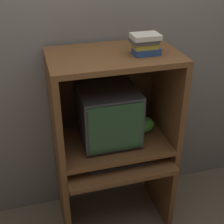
# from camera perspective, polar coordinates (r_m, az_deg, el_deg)

# --- Properties ---
(wall_back) EXTENTS (6.00, 0.06, 2.60)m
(wall_back) POSITION_cam_1_polar(r_m,az_deg,el_deg) (2.38, -1.92, 9.64)
(wall_back) COLOR gray
(wall_back) RESTS_ON ground_plane
(desk_base) EXTENTS (0.86, 0.61, 0.68)m
(desk_base) POSITION_cam_1_polar(r_m,az_deg,el_deg) (2.52, 0.48, -12.35)
(desk_base) COLOR brown
(desk_base) RESTS_ON ground_plane
(desk_monitor_shelf) EXTENTS (0.86, 0.53, 0.11)m
(desk_monitor_shelf) POSITION_cam_1_polar(r_m,az_deg,el_deg) (2.34, 0.23, -5.58)
(desk_monitor_shelf) COLOR brown
(desk_monitor_shelf) RESTS_ON desk_base
(hutch_upper) EXTENTS (0.86, 0.53, 0.67)m
(hutch_upper) POSITION_cam_1_polar(r_m,az_deg,el_deg) (2.14, 0.03, 4.87)
(hutch_upper) COLOR brown
(hutch_upper) RESTS_ON desk_monitor_shelf
(crt_monitor) EXTENTS (0.41, 0.40, 0.41)m
(crt_monitor) POSITION_cam_1_polar(r_m,az_deg,el_deg) (2.22, -0.66, -0.56)
(crt_monitor) COLOR #333338
(crt_monitor) RESTS_ON desk_monitor_shelf
(keyboard) EXTENTS (0.45, 0.14, 0.03)m
(keyboard) POSITION_cam_1_polar(r_m,az_deg,el_deg) (2.27, 1.31, -9.14)
(keyboard) COLOR #2D2D30
(keyboard) RESTS_ON desk_base
(mouse) EXTENTS (0.06, 0.04, 0.03)m
(mouse) POSITION_cam_1_polar(r_m,az_deg,el_deg) (2.36, 7.69, -7.62)
(mouse) COLOR #28282B
(mouse) RESTS_ON desk_base
(snack_bag) EXTENTS (0.15, 0.11, 0.12)m
(snack_bag) POSITION_cam_1_polar(r_m,az_deg,el_deg) (2.40, 5.94, -2.36)
(snack_bag) COLOR green
(snack_bag) RESTS_ON desk_monitor_shelf
(book_stack) EXTENTS (0.18, 0.14, 0.13)m
(book_stack) POSITION_cam_1_polar(r_m,az_deg,el_deg) (2.00, 6.08, 12.33)
(book_stack) COLOR navy
(book_stack) RESTS_ON hutch_upper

